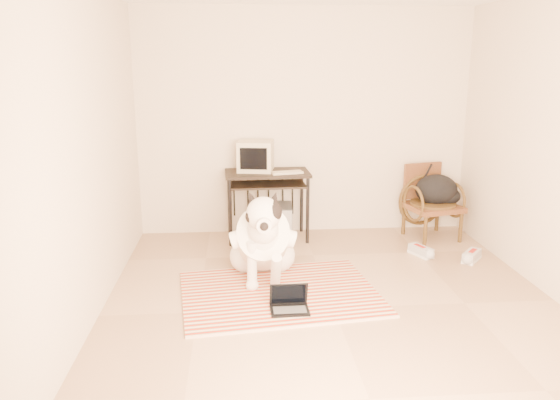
{
  "coord_description": "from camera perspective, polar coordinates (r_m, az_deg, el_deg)",
  "views": [
    {
      "loc": [
        -0.8,
        -4.3,
        2.09
      ],
      "look_at": [
        -0.42,
        0.66,
        0.81
      ],
      "focal_mm": 35.0,
      "sensor_mm": 36.0,
      "label": 1
    }
  ],
  "objects": [
    {
      "name": "desk_keyboard",
      "position": [
        6.29,
        0.73,
        2.89
      ],
      "size": [
        0.38,
        0.2,
        0.02
      ],
      "primitive_type": "cube",
      "rotation": [
        0.0,
        0.0,
        0.2
      ],
      "color": "beige",
      "rests_on": "computer_desk"
    },
    {
      "name": "dog",
      "position": [
        5.27,
        -1.79,
        -4.33
      ],
      "size": [
        0.66,
        1.38,
        0.99
      ],
      "color": "white",
      "rests_on": "rug"
    },
    {
      "name": "rug",
      "position": [
        5.08,
        -0.04,
        -9.69
      ],
      "size": [
        1.92,
        1.56,
        0.02
      ],
      "color": "red",
      "rests_on": "floor"
    },
    {
      "name": "crt_monitor",
      "position": [
        6.42,
        -2.57,
        4.62
      ],
      "size": [
        0.45,
        0.43,
        0.35
      ],
      "color": "beige",
      "rests_on": "computer_desk"
    },
    {
      "name": "sneaker_left",
      "position": [
        6.21,
        14.49,
        -5.21
      ],
      "size": [
        0.23,
        0.33,
        0.11
      ],
      "color": "silver",
      "rests_on": "floor"
    },
    {
      "name": "floor",
      "position": [
        4.85,
        5.62,
        -11.15
      ],
      "size": [
        4.5,
        4.5,
        0.0
      ],
      "primitive_type": "plane",
      "color": "tan",
      "rests_on": "ground"
    },
    {
      "name": "wall_back",
      "position": [
        6.64,
        2.55,
        8.05
      ],
      "size": [
        4.5,
        0.0,
        4.5
      ],
      "primitive_type": "plane",
      "rotation": [
        1.57,
        0.0,
        0.0
      ],
      "color": "beige",
      "rests_on": "floor"
    },
    {
      "name": "sneaker_right",
      "position": [
        6.22,
        19.4,
        -5.57
      ],
      "size": [
        0.3,
        0.31,
        0.11
      ],
      "color": "silver",
      "rests_on": "floor"
    },
    {
      "name": "rattan_chair",
      "position": [
        6.77,
        15.45,
        -0.17
      ],
      "size": [
        0.69,
        0.68,
        0.88
      ],
      "color": "brown",
      "rests_on": "floor"
    },
    {
      "name": "wall_left",
      "position": [
        4.53,
        -19.78,
        4.19
      ],
      "size": [
        0.0,
        4.5,
        4.5
      ],
      "primitive_type": "plane",
      "rotation": [
        1.57,
        0.0,
        1.57
      ],
      "color": "beige",
      "rests_on": "floor"
    },
    {
      "name": "computer_desk",
      "position": [
        6.4,
        -1.33,
        1.93
      ],
      "size": [
        1.0,
        0.58,
        0.82
      ],
      "color": "black",
      "rests_on": "floor"
    },
    {
      "name": "wall_front",
      "position": [
        2.32,
        16.05,
        -4.72
      ],
      "size": [
        4.5,
        0.0,
        4.5
      ],
      "primitive_type": "plane",
      "rotation": [
        -1.57,
        0.0,
        0.0
      ],
      "color": "beige",
      "rests_on": "floor"
    },
    {
      "name": "laptop",
      "position": [
        4.73,
        0.97,
        -10.76
      ],
      "size": [
        0.33,
        0.24,
        0.23
      ],
      "color": "black",
      "rests_on": "rug"
    },
    {
      "name": "backpack",
      "position": [
        6.76,
        16.21,
        0.92
      ],
      "size": [
        0.54,
        0.41,
        0.37
      ],
      "color": "black",
      "rests_on": "rattan_chair"
    },
    {
      "name": "pc_tower",
      "position": [
        6.53,
        0.4,
        -2.3
      ],
      "size": [
        0.21,
        0.45,
        0.41
      ],
      "color": "#4B4B4D",
      "rests_on": "floor"
    }
  ]
}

